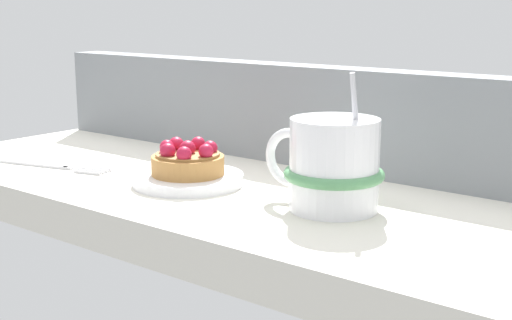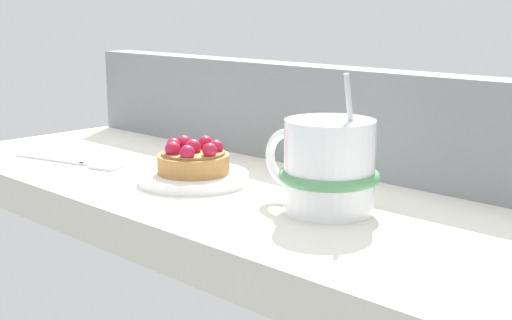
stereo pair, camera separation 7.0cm
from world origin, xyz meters
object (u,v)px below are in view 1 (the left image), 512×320
Objects in this scene: raspberry_tart at (188,161)px; dessert_fork at (50,165)px; coffee_mug at (332,165)px; dessert_plate at (188,180)px.

dessert_fork is at bearing -166.99° from raspberry_tart.
coffee_mug is 0.80× the size of dessert_fork.
coffee_mug is at bearing 5.06° from raspberry_tart.
coffee_mug is (16.92, 1.50, 3.67)cm from dessert_plate.
dessert_fork is (-35.24, -5.73, -3.88)cm from coffee_mug.
coffee_mug is (16.94, 1.50, 1.63)cm from raspberry_tart.
coffee_mug is at bearing 5.05° from dessert_plate.
dessert_fork is (-18.30, -4.23, -2.25)cm from raspberry_tart.
raspberry_tart is 0.60× the size of coffee_mug.
dessert_plate reaches higher than dessert_fork.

